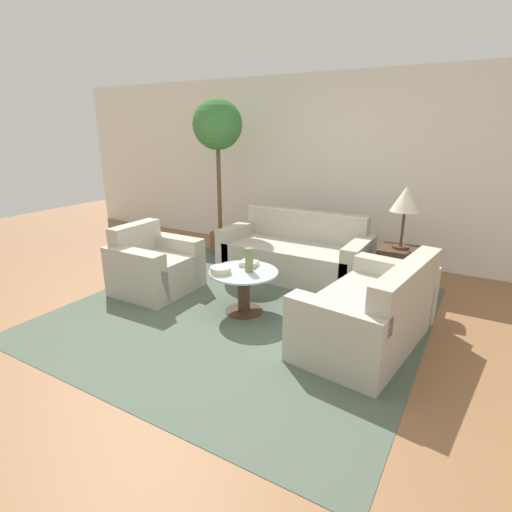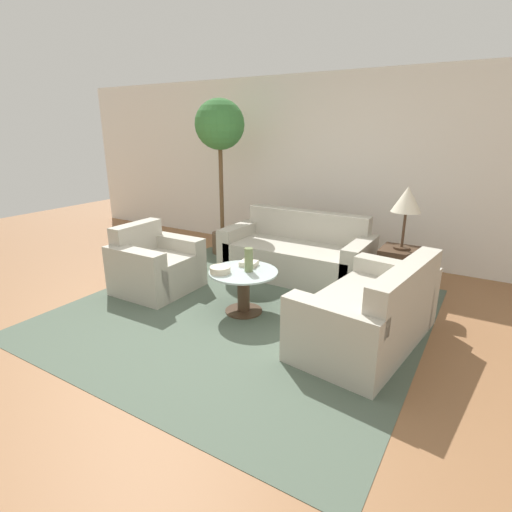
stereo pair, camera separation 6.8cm
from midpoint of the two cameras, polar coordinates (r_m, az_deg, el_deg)
ground_plane at (r=3.84m, az=-5.34°, el=-11.10°), size 14.00×14.00×0.00m
wall_back at (r=6.05m, az=11.73°, el=12.22°), size 10.00×0.06×2.60m
rug at (r=4.26m, az=-1.30°, el=-7.90°), size 3.53×3.47×0.01m
sofa_main at (r=5.24m, az=6.34°, el=0.17°), size 1.88×0.86×0.81m
armchair at (r=4.88m, az=-13.98°, el=-1.55°), size 0.80×0.88×0.78m
loveseat at (r=3.71m, az=16.96°, el=-8.20°), size 1.00×1.59×0.80m
coffee_table at (r=4.14m, az=-1.33°, el=-4.28°), size 0.71×0.71×0.46m
side_table at (r=4.81m, az=20.09°, el=-2.30°), size 0.42×0.42×0.57m
table_lamp at (r=4.61m, az=21.17°, el=7.34°), size 0.32×0.32×0.69m
potted_plant at (r=5.95m, az=-4.83°, el=16.67°), size 0.71×0.71×2.25m
vase at (r=4.03m, az=-0.56°, el=-0.56°), size 0.09×0.09×0.25m
bowl at (r=4.03m, az=-4.67°, el=-1.98°), size 0.21×0.21×0.07m
book_stack at (r=4.22m, az=-0.57°, el=-1.08°), size 0.20×0.18×0.05m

